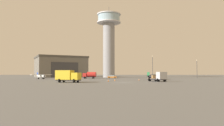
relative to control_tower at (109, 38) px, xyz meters
The scene contains 14 objects.
ground_plane 61.93m from the control_tower, 84.13° to the right, with size 400.00×400.00×0.00m, color #60605E.
control_tower is the anchor object (origin of this frame).
hangar 33.84m from the control_tower, 164.25° to the left, with size 35.16×33.73×11.95m.
airplane_white 43.98m from the control_tower, 133.24° to the right, with size 7.18×7.66×2.68m.
airplane_black 44.68m from the control_tower, 61.61° to the right, with size 7.05×8.66×2.77m.
truck_flatbed_silver 58.58m from the control_tower, 72.51° to the right, with size 5.02×7.04×2.77m.
truck_box_yellow 62.16m from the control_tower, 98.39° to the right, with size 6.84×4.28×3.19m.
truck_fuel_tanker_red 30.83m from the control_tower, 108.48° to the right, with size 5.91×3.52×2.89m.
car_orange 27.81m from the control_tower, 83.25° to the right, with size 4.12×2.48×1.37m.
light_post_west 30.99m from the control_tower, 39.00° to the right, with size 0.44×0.44×10.34m.
light_post_east 47.40m from the control_tower, 21.31° to the right, with size 0.44×0.44×8.50m.
traffic_cone_near_left 52.42m from the control_tower, 85.54° to the right, with size 0.36×0.36×0.67m.
traffic_cone_near_right 50.53m from the control_tower, 75.31° to the right, with size 0.36×0.36×0.59m.
traffic_cone_mid_apron 56.79m from the control_tower, 87.94° to the right, with size 0.36×0.36×0.72m.
Camera 1 is at (-1.63, -54.44, 2.54)m, focal length 33.08 mm.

